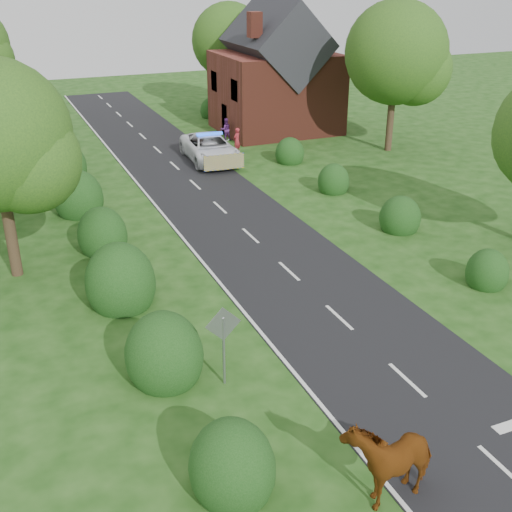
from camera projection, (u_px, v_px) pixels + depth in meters
name	position (u px, v px, depth m)	size (l,w,h in m)	color
ground	(407.00, 381.00, 18.90)	(120.00, 120.00, 0.00)	#184110
road	(227.00, 214.00, 31.45)	(6.00, 70.00, 0.02)	black
road_markings	(210.00, 234.00, 29.14)	(4.96, 70.00, 0.01)	white
hedgerow_left	(106.00, 246.00, 26.05)	(2.75, 50.41, 3.00)	#143C10
hedgerow_right	(385.00, 210.00, 30.41)	(2.10, 45.78, 2.10)	#143C10
tree_left_a	(3.00, 142.00, 23.13)	(5.74, 5.60, 8.38)	#332316
tree_right_b	(401.00, 57.00, 39.81)	(6.56, 6.40, 9.40)	#332316
tree_right_c	(233.00, 44.00, 51.67)	(6.15, 6.00, 8.58)	#332316
road_sign	(223.00, 335.00, 18.10)	(1.06, 0.08, 2.53)	gray
house	(276.00, 78.00, 45.82)	(8.00, 7.40, 9.17)	maroon
cow	(389.00, 460.00, 14.65)	(1.28, 2.42, 1.72)	#63330D
police_van	(210.00, 148.00, 39.65)	(3.04, 6.06, 1.78)	white
pedestrian_red	(237.00, 140.00, 41.44)	(0.59, 0.39, 1.61)	maroon
pedestrian_purple	(226.00, 129.00, 44.33)	(0.75, 0.58, 1.54)	#572469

